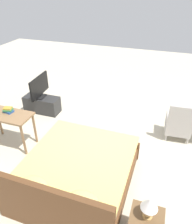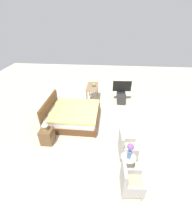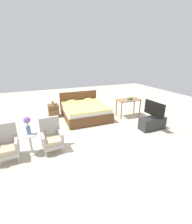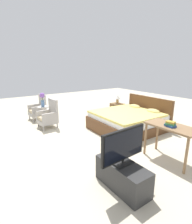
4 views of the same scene
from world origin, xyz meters
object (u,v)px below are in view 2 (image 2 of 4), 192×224
object	(u,v)px
table_lamp	(44,125)
armchair_by_window_right	(126,147)
nightstand	(47,136)
bed	(73,115)
flower_vase	(130,150)
armchair_by_window_left	(130,182)
side_table	(128,163)
tv_stand	(121,96)
tv_flatscreen	(122,87)
book_stack	(94,85)
vanity_desk	(92,88)

from	to	relation	value
table_lamp	armchair_by_window_right	bearing A→B (deg)	-98.38
nightstand	table_lamp	bearing A→B (deg)	90.00
bed	flower_vase	size ratio (longest dim) A/B	4.22
armchair_by_window_left	side_table	size ratio (longest dim) A/B	1.55
armchair_by_window_right	table_lamp	world-z (taller)	armchair_by_window_right
side_table	table_lamp	distance (m)	2.78
tv_stand	tv_flatscreen	xyz separation A→B (m)	(0.00, 0.00, 0.53)
tv_flatscreen	book_stack	bearing A→B (deg)	93.57
tv_stand	tv_flatscreen	size ratio (longest dim) A/B	1.09
flower_vase	side_table	bearing A→B (deg)	0.00
side_table	tv_flatscreen	distance (m)	4.10
armchair_by_window_left	table_lamp	size ratio (longest dim) A/B	2.79
tv_flatscreen	book_stack	size ratio (longest dim) A/B	4.00
flower_vase	vanity_desk	distance (m)	4.22
flower_vase	book_stack	size ratio (longest dim) A/B	2.16
bed	flower_vase	distance (m)	3.00
flower_vase	vanity_desk	world-z (taller)	flower_vase
nightstand	armchair_by_window_left	bearing A→B (deg)	-119.81
side_table	tv_stand	size ratio (longest dim) A/B	0.62
armchair_by_window_left	tv_flatscreen	world-z (taller)	tv_flatscreen
tv_flatscreen	flower_vase	bearing A→B (deg)	179.27
armchair_by_window_right	tv_stand	bearing A→B (deg)	-0.78
armchair_by_window_right	armchair_by_window_left	bearing A→B (deg)	180.00
bed	vanity_desk	xyz separation A→B (m)	(1.82, -0.61, 0.36)
table_lamp	tv_stand	world-z (taller)	table_lamp
side_table	flower_vase	world-z (taller)	flower_vase
nightstand	tv_stand	xyz separation A→B (m)	(3.15, -2.64, -0.06)
side_table	vanity_desk	world-z (taller)	vanity_desk
bed	tv_flatscreen	bearing A→B (deg)	-46.78
bed	table_lamp	distance (m)	1.45
tv_flatscreen	side_table	bearing A→B (deg)	179.27
armchair_by_window_right	nightstand	xyz separation A→B (m)	(0.38, 2.59, -0.10)
armchair_by_window_left	tv_stand	bearing A→B (deg)	-0.60
armchair_by_window_right	tv_stand	xyz separation A→B (m)	(3.53, -0.05, -0.15)
bed	nightstand	xyz separation A→B (m)	(-1.24, 0.60, -0.02)
armchair_by_window_left	table_lamp	distance (m)	3.01
armchair_by_window_left	side_table	bearing A→B (deg)	0.39
armchair_by_window_left	flower_vase	size ratio (longest dim) A/B	1.93
tv_flatscreen	tv_stand	bearing A→B (deg)	-176.80
tv_flatscreen	vanity_desk	bearing A→B (deg)	93.73
armchair_by_window_right	tv_flatscreen	world-z (taller)	tv_flatscreen
tv_stand	table_lamp	bearing A→B (deg)	140.04
bed	side_table	bearing A→B (deg)	-137.47
armchair_by_window_left	armchair_by_window_right	bearing A→B (deg)	-0.00
bed	tv_stand	bearing A→B (deg)	-46.82
bed	nightstand	size ratio (longest dim) A/B	3.66
armchair_by_window_right	book_stack	distance (m)	3.71
bed	side_table	distance (m)	2.94
book_stack	nightstand	bearing A→B (deg)	157.23
nightstand	table_lamp	distance (m)	0.49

